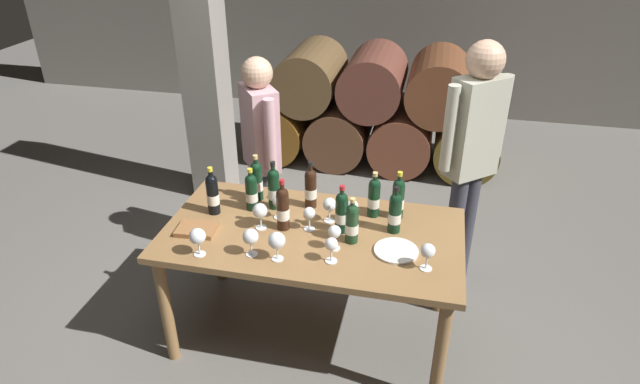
# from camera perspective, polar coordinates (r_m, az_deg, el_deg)

# --- Properties ---
(ground_plane) EXTENTS (14.00, 14.00, 0.00)m
(ground_plane) POSITION_cam_1_polar(r_m,az_deg,el_deg) (3.55, -0.73, -14.51)
(ground_plane) COLOR #66635E
(barrel_stack) EXTENTS (2.49, 0.90, 1.15)m
(barrel_stack) POSITION_cam_1_polar(r_m,az_deg,el_deg) (5.47, 5.57, 8.60)
(barrel_stack) COLOR brown
(barrel_stack) RESTS_ON ground_plane
(stone_pillar) EXTENTS (0.32, 0.32, 2.60)m
(stone_pillar) POSITION_cam_1_polar(r_m,az_deg,el_deg) (4.66, -12.31, 14.28)
(stone_pillar) COLOR gray
(stone_pillar) RESTS_ON ground_plane
(dining_table) EXTENTS (1.70, 0.90, 0.76)m
(dining_table) POSITION_cam_1_polar(r_m,az_deg,el_deg) (3.12, -0.81, -5.62)
(dining_table) COLOR olive
(dining_table) RESTS_ON ground_plane
(wine_bottle_0) EXTENTS (0.07, 0.07, 0.31)m
(wine_bottle_0) POSITION_cam_1_polar(r_m,az_deg,el_deg) (3.04, -3.96, -1.69)
(wine_bottle_0) COLOR black
(wine_bottle_0) RESTS_ON dining_table
(wine_bottle_1) EXTENTS (0.07, 0.07, 0.31)m
(wine_bottle_1) POSITION_cam_1_polar(r_m,az_deg,el_deg) (3.25, -4.92, 0.41)
(wine_bottle_1) COLOR black
(wine_bottle_1) RESTS_ON dining_table
(wine_bottle_2) EXTENTS (0.07, 0.07, 0.29)m
(wine_bottle_2) POSITION_cam_1_polar(r_m,az_deg,el_deg) (3.01, 2.31, -2.12)
(wine_bottle_2) COLOR black
(wine_bottle_2) RESTS_ON dining_table
(wine_bottle_3) EXTENTS (0.07, 0.07, 0.30)m
(wine_bottle_3) POSITION_cam_1_polar(r_m,az_deg,el_deg) (3.24, -11.32, -0.16)
(wine_bottle_3) COLOR black
(wine_bottle_3) RESTS_ON dining_table
(wine_bottle_4) EXTENTS (0.07, 0.07, 0.30)m
(wine_bottle_4) POSITION_cam_1_polar(r_m,az_deg,el_deg) (3.17, 8.28, -0.64)
(wine_bottle_4) COLOR black
(wine_bottle_4) RESTS_ON dining_table
(wine_bottle_5) EXTENTS (0.07, 0.07, 0.30)m
(wine_bottle_5) POSITION_cam_1_polar(r_m,az_deg,el_deg) (3.35, -6.73, 1.23)
(wine_bottle_5) COLOR black
(wine_bottle_5) RESTS_ON dining_table
(wine_bottle_6) EXTENTS (0.07, 0.07, 0.29)m
(wine_bottle_6) POSITION_cam_1_polar(r_m,az_deg,el_deg) (3.17, 5.75, -0.53)
(wine_bottle_6) COLOR black
(wine_bottle_6) RESTS_ON dining_table
(wine_bottle_7) EXTENTS (0.07, 0.07, 0.27)m
(wine_bottle_7) POSITION_cam_1_polar(r_m,az_deg,el_deg) (3.25, -7.29, 0.04)
(wine_bottle_7) COLOR black
(wine_bottle_7) RESTS_ON dining_table
(wine_bottle_8) EXTENTS (0.07, 0.07, 0.30)m
(wine_bottle_8) POSITION_cam_1_polar(r_m,az_deg,el_deg) (3.25, -1.00, 0.45)
(wine_bottle_8) COLOR black
(wine_bottle_8) RESTS_ON dining_table
(wine_bottle_9) EXTENTS (0.07, 0.07, 0.27)m
(wine_bottle_9) POSITION_cam_1_polar(r_m,az_deg,el_deg) (2.93, 3.41, -3.29)
(wine_bottle_9) COLOR #19381E
(wine_bottle_9) RESTS_ON dining_table
(wine_bottle_10) EXTENTS (0.07, 0.07, 0.29)m
(wine_bottle_10) POSITION_cam_1_polar(r_m,az_deg,el_deg) (3.04, 7.96, -2.15)
(wine_bottle_10) COLOR black
(wine_bottle_10) RESTS_ON dining_table
(wine_glass_0) EXTENTS (0.07, 0.07, 0.15)m
(wine_glass_0) POSITION_cam_1_polar(r_m,az_deg,el_deg) (3.16, -4.42, -1.11)
(wine_glass_0) COLOR white
(wine_glass_0) RESTS_ON dining_table
(wine_glass_1) EXTENTS (0.09, 0.09, 0.16)m
(wine_glass_1) POSITION_cam_1_polar(r_m,az_deg,el_deg) (2.85, -7.38, -4.78)
(wine_glass_1) COLOR white
(wine_glass_1) RESTS_ON dining_table
(wine_glass_2) EXTENTS (0.07, 0.07, 0.14)m
(wine_glass_2) POSITION_cam_1_polar(r_m,az_deg,el_deg) (2.78, 1.21, -5.66)
(wine_glass_2) COLOR white
(wine_glass_2) RESTS_ON dining_table
(wine_glass_3) EXTENTS (0.08, 0.08, 0.15)m
(wine_glass_3) POSITION_cam_1_polar(r_m,az_deg,el_deg) (3.11, 1.02, -1.40)
(wine_glass_3) COLOR white
(wine_glass_3) RESTS_ON dining_table
(wine_glass_4) EXTENTS (0.07, 0.07, 0.15)m
(wine_glass_4) POSITION_cam_1_polar(r_m,az_deg,el_deg) (2.88, 1.55, -4.33)
(wine_glass_4) COLOR white
(wine_glass_4) RESTS_ON dining_table
(wine_glass_5) EXTENTS (0.09, 0.09, 0.16)m
(wine_glass_5) POSITION_cam_1_polar(r_m,az_deg,el_deg) (3.06, -6.37, -2.05)
(wine_glass_5) COLOR white
(wine_glass_5) RESTS_ON dining_table
(wine_glass_6) EXTENTS (0.08, 0.08, 0.15)m
(wine_glass_6) POSITION_cam_1_polar(r_m,az_deg,el_deg) (2.78, 11.36, -6.23)
(wine_glass_6) COLOR white
(wine_glass_6) RESTS_ON dining_table
(wine_glass_7) EXTENTS (0.07, 0.07, 0.15)m
(wine_glass_7) POSITION_cam_1_polar(r_m,az_deg,el_deg) (3.11, 3.44, -1.57)
(wine_glass_7) COLOR white
(wine_glass_7) RESTS_ON dining_table
(wine_glass_8) EXTENTS (0.09, 0.09, 0.17)m
(wine_glass_8) POSITION_cam_1_polar(r_m,az_deg,el_deg) (2.80, -4.61, -5.21)
(wine_glass_8) COLOR white
(wine_glass_8) RESTS_ON dining_table
(wine_glass_9) EXTENTS (0.09, 0.09, 0.16)m
(wine_glass_9) POSITION_cam_1_polar(r_m,az_deg,el_deg) (2.90, -12.87, -4.66)
(wine_glass_9) COLOR white
(wine_glass_9) RESTS_ON dining_table
(wine_glass_10) EXTENTS (0.07, 0.07, 0.14)m
(wine_glass_10) POSITION_cam_1_polar(r_m,az_deg,el_deg) (3.04, -1.16, -2.36)
(wine_glass_10) COLOR white
(wine_glass_10) RESTS_ON dining_table
(tasting_notebook) EXTENTS (0.23, 0.18, 0.03)m
(tasting_notebook) POSITION_cam_1_polar(r_m,az_deg,el_deg) (3.15, -12.95, -3.88)
(tasting_notebook) COLOR #936038
(tasting_notebook) RESTS_ON dining_table
(serving_plate) EXTENTS (0.24, 0.24, 0.01)m
(serving_plate) POSITION_cam_1_polar(r_m,az_deg,el_deg) (2.93, 8.08, -6.20)
(serving_plate) COLOR white
(serving_plate) RESTS_ON dining_table
(sommelier_presenting) EXTENTS (0.39, 0.35, 1.72)m
(sommelier_presenting) POSITION_cam_1_polar(r_m,az_deg,el_deg) (3.54, 15.86, 4.64)
(sommelier_presenting) COLOR #383842
(sommelier_presenting) RESTS_ON ground_plane
(taster_seated_left) EXTENTS (0.34, 0.41, 1.54)m
(taster_seated_left) POSITION_cam_1_polar(r_m,az_deg,el_deg) (3.73, -6.26, 4.86)
(taster_seated_left) COLOR #383842
(taster_seated_left) RESTS_ON ground_plane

